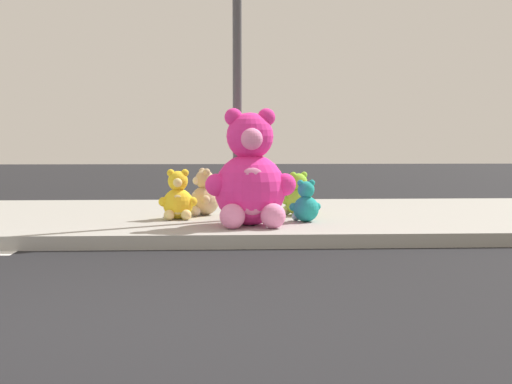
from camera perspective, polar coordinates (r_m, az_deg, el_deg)
The scene contains 8 objects.
ground_plane at distance 4.35m, azimuth -13.58°, elevation -10.80°, with size 60.00×60.00×0.00m, color black.
sidewalk at distance 9.42m, azimuth -7.74°, elevation -2.20°, with size 28.00×4.40×0.15m, color #9E9B93.
sign_pole at distance 8.56m, azimuth -1.55°, elevation 9.09°, with size 0.56×0.11×3.20m.
plush_pink_large at distance 7.95m, azimuth -0.47°, elevation 1.08°, with size 1.03×0.91×1.34m.
plush_tan at distance 9.12m, azimuth -4.33°, elevation -0.36°, with size 0.44×0.45×0.61m.
plush_teal at distance 8.38m, azimuth 4.08°, elevation -1.06°, with size 0.39×0.35×0.51m.
plush_lime at distance 9.09m, azimuth 3.44°, elevation -0.48°, with size 0.42×0.41×0.57m.
plush_yellow at distance 8.69m, azimuth -6.39°, elevation -0.58°, with size 0.48×0.42×0.62m.
Camera 1 is at (0.79, -4.13, 1.11)m, focal length 48.96 mm.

